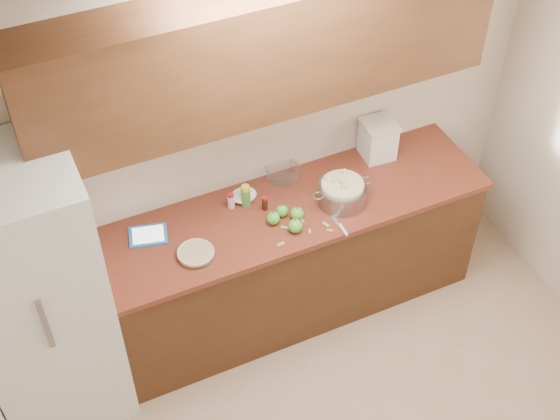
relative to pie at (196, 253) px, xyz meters
name	(u,v)px	position (x,y,z in m)	size (l,w,h in m)	color
room_shell	(417,365)	(0.56, -1.35, 0.36)	(3.60, 3.60, 3.60)	tan
counter_run	(277,262)	(0.56, 0.13, -0.48)	(2.64, 0.68, 0.92)	#4B2915
upper_cabinets	(264,51)	(0.56, 0.28, 1.01)	(2.60, 0.34, 0.70)	brown
fridge	(38,297)	(-0.88, 0.09, -0.04)	(0.70, 0.70, 1.80)	white
pie	(196,253)	(0.00, 0.00, 0.00)	(0.22, 0.22, 0.04)	silver
colander	(342,193)	(0.95, 0.05, 0.05)	(0.39, 0.29, 0.15)	gray
flour_canister	(378,139)	(1.36, 0.33, 0.11)	(0.22, 0.22, 0.26)	white
tablet	(148,235)	(-0.20, 0.26, -0.01)	(0.25, 0.21, 0.02)	blue
paring_knife	(342,228)	(0.85, -0.17, -0.01)	(0.02, 0.19, 0.02)	gray
lemon_bottle	(246,196)	(0.42, 0.26, 0.06)	(0.06, 0.06, 0.15)	#4C8C38
cinnamon_shaker	(231,201)	(0.33, 0.28, 0.03)	(0.04, 0.04, 0.11)	beige
vanilla_bottle	(265,204)	(0.51, 0.18, 0.03)	(0.03, 0.03, 0.10)	black
mixing_bowl	(282,171)	(0.72, 0.40, 0.02)	(0.21, 0.21, 0.08)	silver
paper_towel	(244,195)	(0.42, 0.31, 0.02)	(0.16, 0.13, 0.07)	white
apple_left	(273,218)	(0.50, 0.05, 0.02)	(0.08, 0.08, 0.09)	#52AF32
apple_center	(282,211)	(0.58, 0.09, 0.02)	(0.07, 0.07, 0.09)	#52AF32
apple_front	(295,226)	(0.59, -0.06, 0.02)	(0.08, 0.08, 0.10)	#52AF32
apple_extra	(297,214)	(0.65, 0.03, 0.02)	(0.08, 0.08, 0.09)	#52AF32
peel_a	(301,220)	(0.67, 0.01, -0.02)	(0.05, 0.02, 0.00)	#82AF55
peel_b	(326,224)	(0.78, -0.09, -0.02)	(0.05, 0.02, 0.00)	#82AF55
peel_c	(284,227)	(0.55, -0.01, -0.02)	(0.04, 0.02, 0.00)	#82AF55
peel_d	(330,230)	(0.78, -0.14, -0.02)	(0.04, 0.01, 0.00)	#82AF55
peel_e	(310,231)	(0.67, -0.10, -0.02)	(0.03, 0.01, 0.00)	#82AF55
peel_f	(281,244)	(0.47, -0.12, -0.02)	(0.05, 0.02, 0.00)	#82AF55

